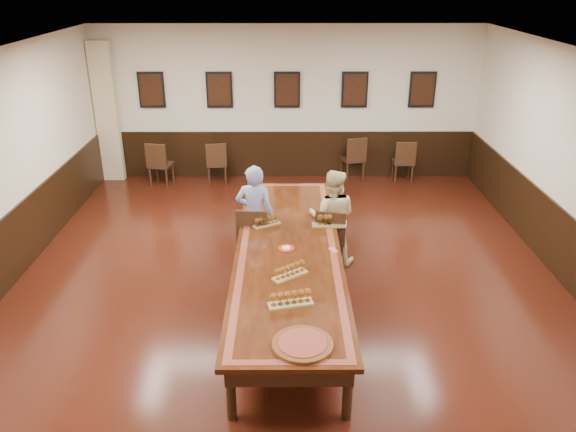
{
  "coord_description": "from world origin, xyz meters",
  "views": [
    {
      "loc": [
        -0.03,
        -6.71,
        4.17
      ],
      "look_at": [
        0.0,
        0.5,
        1.0
      ],
      "focal_mm": 35.0,
      "sensor_mm": 36.0,
      "label": 1
    }
  ],
  "objects_px": {
    "spare_chair_d": "(403,160)",
    "person_man": "(255,215)",
    "spare_chair_c": "(353,157)",
    "conference_table": "(288,257)",
    "spare_chair_b": "(217,162)",
    "spare_chair_a": "(161,163)",
    "chair_woman": "(331,236)",
    "carved_platter": "(303,344)",
    "chair_man": "(254,236)",
    "person_woman": "(332,217)"
  },
  "relations": [
    {
      "from": "spare_chair_b",
      "to": "spare_chair_d",
      "type": "bearing_deg",
      "value": 173.05
    },
    {
      "from": "chair_man",
      "to": "conference_table",
      "type": "height_order",
      "value": "chair_man"
    },
    {
      "from": "spare_chair_a",
      "to": "carved_platter",
      "type": "distance_m",
      "value": 7.18
    },
    {
      "from": "spare_chair_d",
      "to": "spare_chair_c",
      "type": "bearing_deg",
      "value": -7.47
    },
    {
      "from": "chair_man",
      "to": "chair_woman",
      "type": "height_order",
      "value": "chair_man"
    },
    {
      "from": "spare_chair_c",
      "to": "person_man",
      "type": "bearing_deg",
      "value": 49.36
    },
    {
      "from": "spare_chair_b",
      "to": "conference_table",
      "type": "relative_size",
      "value": 0.18
    },
    {
      "from": "chair_man",
      "to": "person_man",
      "type": "height_order",
      "value": "person_man"
    },
    {
      "from": "spare_chair_a",
      "to": "spare_chair_d",
      "type": "relative_size",
      "value": 1.03
    },
    {
      "from": "spare_chair_d",
      "to": "person_man",
      "type": "distance_m",
      "value": 4.71
    },
    {
      "from": "spare_chair_b",
      "to": "chair_woman",
      "type": "bearing_deg",
      "value": 112.41
    },
    {
      "from": "spare_chair_c",
      "to": "spare_chair_d",
      "type": "xyz_separation_m",
      "value": [
        1.06,
        -0.16,
        -0.02
      ]
    },
    {
      "from": "spare_chair_b",
      "to": "conference_table",
      "type": "distance_m",
      "value": 4.83
    },
    {
      "from": "carved_platter",
      "to": "spare_chair_a",
      "type": "bearing_deg",
      "value": 112.81
    },
    {
      "from": "spare_chair_d",
      "to": "conference_table",
      "type": "distance_m",
      "value": 5.28
    },
    {
      "from": "chair_woman",
      "to": "spare_chair_d",
      "type": "relative_size",
      "value": 1.05
    },
    {
      "from": "spare_chair_d",
      "to": "person_woman",
      "type": "xyz_separation_m",
      "value": [
        -1.8,
        -3.63,
        0.29
      ]
    },
    {
      "from": "spare_chair_c",
      "to": "carved_platter",
      "type": "distance_m",
      "value": 7.09
    },
    {
      "from": "spare_chair_c",
      "to": "person_man",
      "type": "distance_m",
      "value": 4.27
    },
    {
      "from": "spare_chair_b",
      "to": "spare_chair_d",
      "type": "relative_size",
      "value": 0.99
    },
    {
      "from": "spare_chair_c",
      "to": "conference_table",
      "type": "distance_m",
      "value": 5.03
    },
    {
      "from": "chair_man",
      "to": "spare_chair_d",
      "type": "distance_m",
      "value": 4.79
    },
    {
      "from": "spare_chair_b",
      "to": "chair_man",
      "type": "bearing_deg",
      "value": 97.02
    },
    {
      "from": "person_man",
      "to": "chair_man",
      "type": "bearing_deg",
      "value": 90.0
    },
    {
      "from": "spare_chair_c",
      "to": "person_man",
      "type": "relative_size",
      "value": 0.6
    },
    {
      "from": "spare_chair_b",
      "to": "person_man",
      "type": "xyz_separation_m",
      "value": [
        1.0,
        -3.57,
        0.34
      ]
    },
    {
      "from": "chair_woman",
      "to": "chair_man",
      "type": "bearing_deg",
      "value": 10.29
    },
    {
      "from": "chair_man",
      "to": "spare_chair_a",
      "type": "bearing_deg",
      "value": -52.84
    },
    {
      "from": "spare_chair_d",
      "to": "person_woman",
      "type": "height_order",
      "value": "person_woman"
    },
    {
      "from": "person_woman",
      "to": "carved_platter",
      "type": "bearing_deg",
      "value": 90.02
    },
    {
      "from": "chair_man",
      "to": "person_woman",
      "type": "relative_size",
      "value": 0.66
    },
    {
      "from": "spare_chair_a",
      "to": "person_man",
      "type": "xyz_separation_m",
      "value": [
        2.15,
        -3.44,
        0.32
      ]
    },
    {
      "from": "person_man",
      "to": "carved_platter",
      "type": "bearing_deg",
      "value": 107.26
    },
    {
      "from": "conference_table",
      "to": "carved_platter",
      "type": "xyz_separation_m",
      "value": [
        0.13,
        -2.14,
        0.16
      ]
    },
    {
      "from": "chair_woman",
      "to": "spare_chair_c",
      "type": "xyz_separation_m",
      "value": [
        0.76,
        3.89,
        -0.0
      ]
    },
    {
      "from": "person_man",
      "to": "conference_table",
      "type": "bearing_deg",
      "value": 121.84
    },
    {
      "from": "spare_chair_a",
      "to": "carved_platter",
      "type": "bearing_deg",
      "value": 123.47
    },
    {
      "from": "spare_chair_d",
      "to": "person_man",
      "type": "bearing_deg",
      "value": 51.94
    },
    {
      "from": "chair_man",
      "to": "spare_chair_c",
      "type": "relative_size",
      "value": 1.04
    },
    {
      "from": "spare_chair_a",
      "to": "chair_woman",
      "type": "bearing_deg",
      "value": 143.74
    },
    {
      "from": "carved_platter",
      "to": "spare_chair_b",
      "type": "bearing_deg",
      "value": 103.56
    },
    {
      "from": "spare_chair_b",
      "to": "spare_chair_d",
      "type": "distance_m",
      "value": 3.97
    },
    {
      "from": "chair_woman",
      "to": "person_woman",
      "type": "height_order",
      "value": "person_woman"
    },
    {
      "from": "spare_chair_d",
      "to": "person_woman",
      "type": "distance_m",
      "value": 4.06
    },
    {
      "from": "spare_chair_a",
      "to": "conference_table",
      "type": "distance_m",
      "value": 5.19
    },
    {
      "from": "spare_chair_b",
      "to": "person_woman",
      "type": "distance_m",
      "value": 4.18
    },
    {
      "from": "spare_chair_a",
      "to": "spare_chair_c",
      "type": "xyz_separation_m",
      "value": [
        4.06,
        0.36,
        0.0
      ]
    },
    {
      "from": "spare_chair_a",
      "to": "spare_chair_b",
      "type": "relative_size",
      "value": 1.04
    },
    {
      "from": "conference_table",
      "to": "spare_chair_b",
      "type": "bearing_deg",
      "value": 107.99
    },
    {
      "from": "spare_chair_b",
      "to": "person_man",
      "type": "height_order",
      "value": "person_man"
    }
  ]
}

